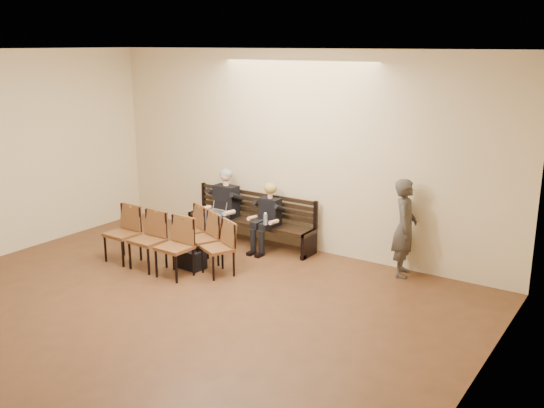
{
  "coord_description": "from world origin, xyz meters",
  "views": [
    {
      "loc": [
        5.45,
        -3.96,
        3.59
      ],
      "look_at": [
        0.1,
        4.05,
        1.02
      ],
      "focal_mm": 40.0,
      "sensor_mm": 36.0,
      "label": 1
    }
  ],
  "objects_px": {
    "passerby": "(405,221)",
    "chair_row_front": "(147,241)",
    "water_bottle": "(265,225)",
    "seated_man": "(223,206)",
    "bench": "(250,232)",
    "laptop": "(216,213)",
    "chair_row_back": "(203,239)",
    "seated_woman": "(267,221)",
    "bag": "(192,259)"
  },
  "relations": [
    {
      "from": "seated_woman",
      "to": "water_bottle",
      "type": "xyz_separation_m",
      "value": [
        0.15,
        -0.27,
        0.03
      ]
    },
    {
      "from": "bench",
      "to": "bag",
      "type": "relative_size",
      "value": 6.17
    },
    {
      "from": "bench",
      "to": "laptop",
      "type": "height_order",
      "value": "laptop"
    },
    {
      "from": "passerby",
      "to": "chair_row_back",
      "type": "bearing_deg",
      "value": 98.42
    },
    {
      "from": "bench",
      "to": "chair_row_back",
      "type": "relative_size",
      "value": 1.66
    },
    {
      "from": "laptop",
      "to": "chair_row_back",
      "type": "relative_size",
      "value": 0.2
    },
    {
      "from": "passerby",
      "to": "chair_row_front",
      "type": "distance_m",
      "value": 4.15
    },
    {
      "from": "seated_woman",
      "to": "water_bottle",
      "type": "relative_size",
      "value": 4.84
    },
    {
      "from": "seated_woman",
      "to": "passerby",
      "type": "height_order",
      "value": "passerby"
    },
    {
      "from": "seated_woman",
      "to": "chair_row_back",
      "type": "relative_size",
      "value": 0.68
    },
    {
      "from": "seated_man",
      "to": "seated_woman",
      "type": "distance_m",
      "value": 0.99
    },
    {
      "from": "bag",
      "to": "passerby",
      "type": "bearing_deg",
      "value": 28.88
    },
    {
      "from": "chair_row_front",
      "to": "bench",
      "type": "bearing_deg",
      "value": 73.42
    },
    {
      "from": "seated_man",
      "to": "seated_woman",
      "type": "height_order",
      "value": "seated_man"
    },
    {
      "from": "bag",
      "to": "bench",
      "type": "bearing_deg",
      "value": 87.75
    },
    {
      "from": "laptop",
      "to": "passerby",
      "type": "bearing_deg",
      "value": 12.45
    },
    {
      "from": "bench",
      "to": "chair_row_front",
      "type": "xyz_separation_m",
      "value": [
        -0.64,
        -1.96,
        0.25
      ]
    },
    {
      "from": "bench",
      "to": "chair_row_front",
      "type": "relative_size",
      "value": 1.52
    },
    {
      "from": "water_bottle",
      "to": "chair_row_back",
      "type": "bearing_deg",
      "value": -125.01
    },
    {
      "from": "passerby",
      "to": "laptop",
      "type": "bearing_deg",
      "value": 79.42
    },
    {
      "from": "water_bottle",
      "to": "chair_row_back",
      "type": "distance_m",
      "value": 1.12
    },
    {
      "from": "bag",
      "to": "seated_man",
      "type": "bearing_deg",
      "value": 107.94
    },
    {
      "from": "seated_woman",
      "to": "chair_row_front",
      "type": "height_order",
      "value": "seated_woman"
    },
    {
      "from": "seated_man",
      "to": "chair_row_front",
      "type": "distance_m",
      "value": 1.85
    },
    {
      "from": "seated_woman",
      "to": "bag",
      "type": "relative_size",
      "value": 2.54
    },
    {
      "from": "seated_man",
      "to": "chair_row_back",
      "type": "xyz_separation_m",
      "value": [
        0.5,
        -1.18,
        -0.23
      ]
    },
    {
      "from": "seated_man",
      "to": "laptop",
      "type": "xyz_separation_m",
      "value": [
        -0.03,
        -0.17,
        -0.11
      ]
    },
    {
      "from": "bench",
      "to": "passerby",
      "type": "bearing_deg",
      "value": 1.96
    },
    {
      "from": "laptop",
      "to": "chair_row_front",
      "type": "height_order",
      "value": "chair_row_front"
    },
    {
      "from": "passerby",
      "to": "chair_row_front",
      "type": "height_order",
      "value": "passerby"
    },
    {
      "from": "bench",
      "to": "seated_man",
      "type": "height_order",
      "value": "seated_man"
    },
    {
      "from": "bag",
      "to": "chair_row_front",
      "type": "distance_m",
      "value": 0.78
    },
    {
      "from": "chair_row_front",
      "to": "seated_man",
      "type": "bearing_deg",
      "value": 87.87
    },
    {
      "from": "laptop",
      "to": "seated_woman",
      "type": "bearing_deg",
      "value": 15.67
    },
    {
      "from": "seated_man",
      "to": "water_bottle",
      "type": "distance_m",
      "value": 1.18
    },
    {
      "from": "bag",
      "to": "passerby",
      "type": "relative_size",
      "value": 0.23
    },
    {
      "from": "seated_man",
      "to": "laptop",
      "type": "bearing_deg",
      "value": -100.95
    },
    {
      "from": "seated_man",
      "to": "chair_row_back",
      "type": "relative_size",
      "value": 0.85
    },
    {
      "from": "bench",
      "to": "passerby",
      "type": "relative_size",
      "value": 1.44
    },
    {
      "from": "water_bottle",
      "to": "seated_man",
      "type": "bearing_deg",
      "value": 166.52
    },
    {
      "from": "bench",
      "to": "chair_row_front",
      "type": "bearing_deg",
      "value": -108.2
    },
    {
      "from": "chair_row_front",
      "to": "water_bottle",
      "type": "bearing_deg",
      "value": 52.82
    },
    {
      "from": "seated_man",
      "to": "seated_woman",
      "type": "xyz_separation_m",
      "value": [
        0.99,
        0.0,
        -0.13
      ]
    },
    {
      "from": "chair_row_front",
      "to": "chair_row_back",
      "type": "xyz_separation_m",
      "value": [
        0.62,
        0.66,
        -0.04
      ]
    },
    {
      "from": "chair_row_back",
      "to": "bench",
      "type": "bearing_deg",
      "value": 113.94
    },
    {
      "from": "bench",
      "to": "chair_row_back",
      "type": "height_order",
      "value": "chair_row_back"
    },
    {
      "from": "water_bottle",
      "to": "chair_row_front",
      "type": "relative_size",
      "value": 0.13
    },
    {
      "from": "passerby",
      "to": "bench",
      "type": "bearing_deg",
      "value": 74.94
    },
    {
      "from": "water_bottle",
      "to": "chair_row_back",
      "type": "height_order",
      "value": "chair_row_back"
    },
    {
      "from": "bench",
      "to": "bag",
      "type": "bearing_deg",
      "value": -92.25
    }
  ]
}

